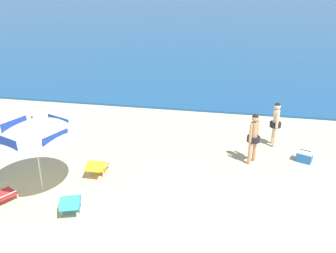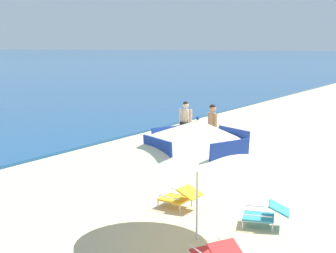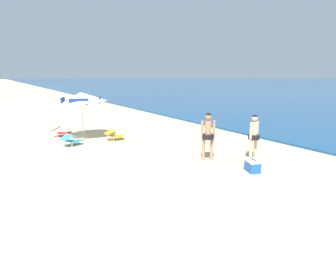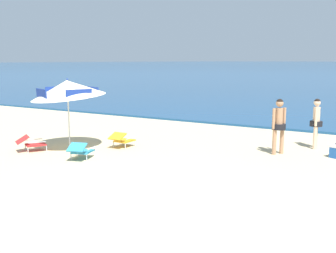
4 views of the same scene
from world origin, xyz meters
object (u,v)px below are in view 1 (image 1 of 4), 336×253
person_standing_beside (254,135)px  lounge_chair_facing_sea (71,203)px  beach_umbrella_striped_main (33,127)px  lounge_chair_under_umbrella (97,167)px  person_standing_near_shore (276,121)px  cooler_box (305,156)px

person_standing_beside → lounge_chair_facing_sea: bearing=-142.1°
beach_umbrella_striped_main → lounge_chair_under_umbrella: 2.40m
person_standing_near_shore → cooler_box: bearing=-49.3°
person_standing_near_shore → lounge_chair_under_umbrella: bearing=-150.1°
lounge_chair_under_umbrella → lounge_chair_facing_sea: lounge_chair_facing_sea is taller
lounge_chair_under_umbrella → cooler_box: lounge_chair_under_umbrella is taller
person_standing_near_shore → lounge_chair_facing_sea: bearing=-137.0°
beach_umbrella_striped_main → person_standing_near_shore: 8.11m
lounge_chair_facing_sea → person_standing_beside: bearing=37.9°
person_standing_near_shore → cooler_box: (0.94, -1.09, -0.75)m
person_standing_near_shore → person_standing_beside: (-0.80, -1.47, 0.04)m
lounge_chair_under_umbrella → cooler_box: bearing=18.0°
beach_umbrella_striped_main → person_standing_near_shore: bearing=32.4°
lounge_chair_under_umbrella → person_standing_near_shore: person_standing_near_shore is taller
lounge_chair_facing_sea → person_standing_near_shore: 7.58m
lounge_chair_under_umbrella → person_standing_near_shore: 6.41m
lounge_chair_facing_sea → person_standing_beside: (4.72, 3.68, 0.72)m
lounge_chair_facing_sea → person_standing_beside: size_ratio=0.59×
lounge_chair_under_umbrella → person_standing_beside: (4.73, 1.71, 0.72)m
cooler_box → lounge_chair_facing_sea: bearing=-147.8°
beach_umbrella_striped_main → cooler_box: size_ratio=5.66×
cooler_box → person_standing_beside: bearing=-167.4°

